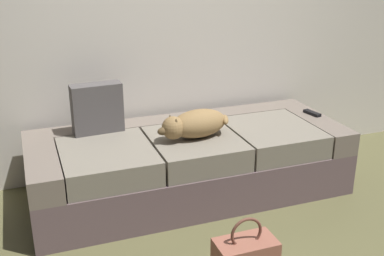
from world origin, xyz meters
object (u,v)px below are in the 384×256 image
Objects in this scene: dog_tan at (194,124)px; throw_pillow at (97,108)px; couch at (189,163)px; tv_remote at (312,113)px.

dog_tan is 0.67m from throw_pillow.
dog_tan is at bearing -90.04° from couch.
dog_tan reaches higher than tv_remote.
tv_remote is at bearing -7.09° from throw_pillow.
couch is at bearing 89.96° from dog_tan.
dog_tan reaches higher than couch.
couch is at bearing -21.42° from throw_pillow.
couch is 14.53× the size of tv_remote.
dog_tan is 1.02m from tv_remote.
tv_remote is 0.44× the size of throw_pillow.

